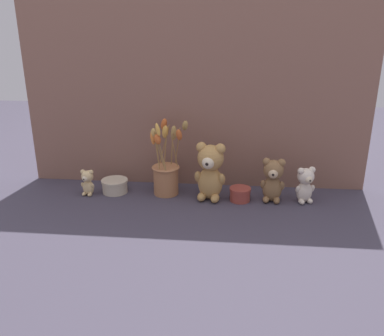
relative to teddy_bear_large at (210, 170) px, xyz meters
The scene contains 9 objects.
ground_plane 0.15m from the teddy_bear_large, behind, with size 4.00×4.00×0.00m, color #3D3847.
backdrop_wall 0.32m from the teddy_bear_large, 114.75° to the left, with size 1.46×0.02×0.77m.
teddy_bear_large is the anchor object (origin of this frame).
teddy_bear_medium 0.25m from the teddy_bear_large, ahead, with size 0.10×0.09×0.18m.
teddy_bear_small 0.38m from the teddy_bear_large, ahead, with size 0.08×0.08×0.15m.
teddy_bear_tiny 0.51m from the teddy_bear_large, behind, with size 0.06×0.06×0.11m.
flower_vase 0.19m from the teddy_bear_large, 168.44° to the left, with size 0.16×0.15×0.32m.
decorative_tin_tall 0.42m from the teddy_bear_large, behind, with size 0.11×0.11×0.06m.
decorative_tin_short 0.16m from the teddy_bear_large, ahead, with size 0.09×0.09×0.05m.
Camera 1 is at (0.14, -1.52, 0.69)m, focal length 38.00 mm.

